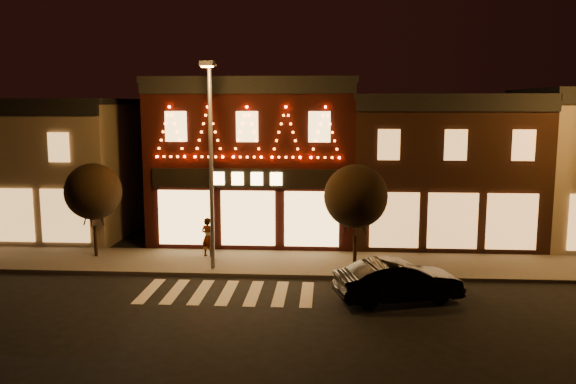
# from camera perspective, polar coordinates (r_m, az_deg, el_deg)

# --- Properties ---
(ground) EXTENTS (120.00, 120.00, 0.00)m
(ground) POSITION_cam_1_polar(r_m,az_deg,el_deg) (19.07, -7.91, -13.32)
(ground) COLOR black
(ground) RESTS_ON ground
(sidewalk_far) EXTENTS (44.00, 4.00, 0.15)m
(sidewalk_far) POSITION_cam_1_polar(r_m,az_deg,el_deg) (26.32, -0.05, -6.88)
(sidewalk_far) COLOR #47423D
(sidewalk_far) RESTS_ON ground
(building_left) EXTENTS (12.20, 8.28, 7.30)m
(building_left) POSITION_cam_1_polar(r_m,az_deg,el_deg) (35.65, -24.17, 2.30)
(building_left) COLOR #766654
(building_left) RESTS_ON ground
(building_pulp) EXTENTS (10.20, 8.34, 8.30)m
(building_pulp) POSITION_cam_1_polar(r_m,az_deg,el_deg) (31.64, -2.93, 3.26)
(building_pulp) COLOR black
(building_pulp) RESTS_ON ground
(building_right_a) EXTENTS (9.20, 8.28, 7.50)m
(building_right_a) POSITION_cam_1_polar(r_m,az_deg,el_deg) (32.00, 14.24, 2.34)
(building_right_a) COLOR #321A11
(building_right_a) RESTS_ON ground
(streetlamp_mid) EXTENTS (0.63, 1.97, 8.56)m
(streetlamp_mid) POSITION_cam_1_polar(r_m,az_deg,el_deg) (24.37, -7.46, 3.99)
(streetlamp_mid) COLOR #59595E
(streetlamp_mid) RESTS_ON sidewalk_far
(tree_left) EXTENTS (2.55, 2.55, 4.26)m
(tree_left) POSITION_cam_1_polar(r_m,az_deg,el_deg) (28.10, -18.21, 0.04)
(tree_left) COLOR black
(tree_left) RESTS_ON sidewalk_far
(tree_right) EXTENTS (2.65, 2.65, 4.43)m
(tree_right) POSITION_cam_1_polar(r_m,az_deg,el_deg) (24.70, 6.53, -0.42)
(tree_right) COLOR black
(tree_right) RESTS_ON sidewalk_far
(dark_sedan) EXTENTS (4.79, 2.75, 1.49)m
(dark_sedan) POSITION_cam_1_polar(r_m,az_deg,el_deg) (21.90, 10.56, -8.40)
(dark_sedan) COLOR black
(dark_sedan) RESTS_ON ground
(pedestrian) EXTENTS (0.77, 0.65, 1.80)m
(pedestrian) POSITION_cam_1_polar(r_m,az_deg,el_deg) (27.24, -7.71, -4.32)
(pedestrian) COLOR gray
(pedestrian) RESTS_ON sidewalk_far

